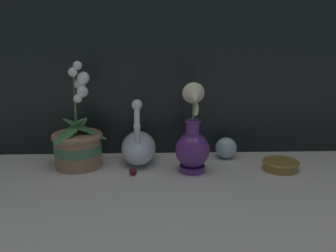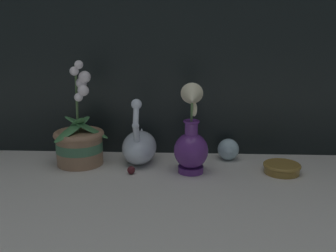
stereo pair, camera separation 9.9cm
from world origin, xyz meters
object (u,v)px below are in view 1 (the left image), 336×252
(blue_vase, at_px, (193,141))
(swan_figurine, at_px, (139,146))
(amber_dish, at_px, (281,164))
(orchid_potted_plant, at_px, (78,143))
(glass_sphere, at_px, (226,148))

(blue_vase, bearing_deg, swan_figurine, 152.06)
(blue_vase, distance_m, amber_dish, 0.30)
(swan_figurine, bearing_deg, amber_dish, -9.97)
(amber_dish, bearing_deg, orchid_potted_plant, 175.22)
(amber_dish, bearing_deg, swan_figurine, 170.03)
(swan_figurine, distance_m, glass_sphere, 0.31)
(orchid_potted_plant, xyz_separation_m, glass_sphere, (0.50, 0.07, -0.04))
(orchid_potted_plant, height_order, blue_vase, orchid_potted_plant)
(blue_vase, height_order, amber_dish, blue_vase)
(blue_vase, relative_size, amber_dish, 2.44)
(blue_vase, bearing_deg, orchid_potted_plant, 169.90)
(orchid_potted_plant, bearing_deg, blue_vase, -10.10)
(orchid_potted_plant, xyz_separation_m, swan_figurine, (0.20, 0.03, -0.02))
(glass_sphere, bearing_deg, blue_vase, -134.68)
(blue_vase, relative_size, glass_sphere, 3.86)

